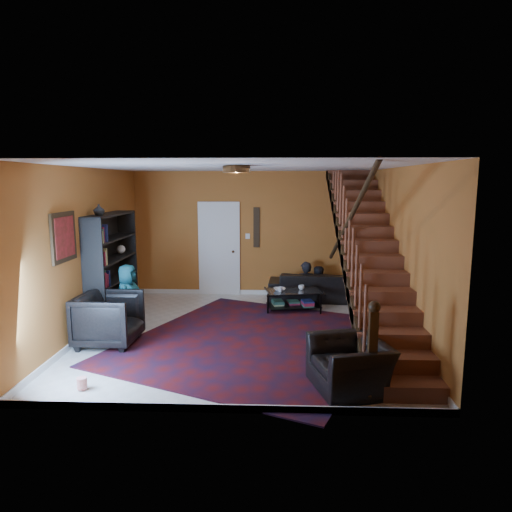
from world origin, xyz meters
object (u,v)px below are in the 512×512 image
Objects in this scene: armchair_right at (350,365)px; coffee_table at (294,299)px; sofa at (317,286)px; armchair_left at (109,319)px; bookshelf at (113,270)px.

coffee_table is (-0.55, 3.50, -0.08)m from armchair_right.
armchair_right is 0.81× the size of coffee_table.
armchair_left is at bearing 43.08° from sofa.
armchair_left is (0.35, -1.25, -0.55)m from bookshelf.
armchair_right is at bearing -110.07° from armchair_left.
armchair_right reaches higher than coffee_table.
sofa is 2.20× the size of armchair_right.
bookshelf is 4.31m from sofa.
bookshelf is at bearing -166.21° from coffee_table.
bookshelf is 1.41m from armchair_left.
sofa is at bearing 165.14° from armchair_right.
bookshelf reaches higher than sofa.
coffee_table is (3.00, 2.07, -0.18)m from armchair_left.
coffee_table is at bearing 174.10° from armchair_right.
bookshelf is 0.95× the size of sofa.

